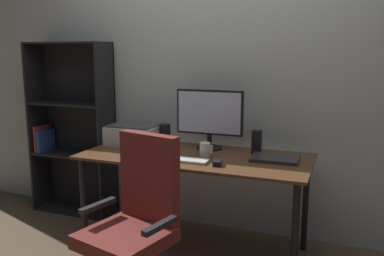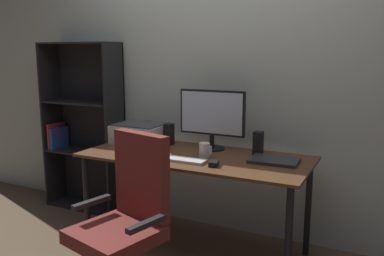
{
  "view_description": "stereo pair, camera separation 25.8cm",
  "coord_description": "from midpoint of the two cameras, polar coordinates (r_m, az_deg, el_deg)",
  "views": [
    {
      "loc": [
        1.01,
        -2.66,
        1.47
      ],
      "look_at": [
        -0.02,
        -0.02,
        0.94
      ],
      "focal_mm": 38.05,
      "sensor_mm": 36.0,
      "label": 1
    },
    {
      "loc": [
        1.24,
        -2.56,
        1.47
      ],
      "look_at": [
        -0.02,
        -0.02,
        0.94
      ],
      "focal_mm": 38.05,
      "sensor_mm": 36.0,
      "label": 2
    }
  ],
  "objects": [
    {
      "name": "office_chair",
      "position": [
        2.44,
        -6.24,
        -13.99
      ],
      "size": [
        0.57,
        0.56,
        1.01
      ],
      "rotation": [
        0.0,
        0.0,
        -0.25
      ],
      "color": "#232326",
      "rests_on": "ground"
    },
    {
      "name": "ground_plane",
      "position": [
        3.2,
        2.85,
        -16.78
      ],
      "size": [
        12.0,
        12.0,
        0.0
      ],
      "primitive_type": "plane",
      "color": "brown"
    },
    {
      "name": "speaker_right",
      "position": [
        2.99,
        11.72,
        -2.11
      ],
      "size": [
        0.06,
        0.07,
        0.17
      ],
      "primitive_type": "cube",
      "color": "black",
      "rests_on": "desk"
    },
    {
      "name": "paper_sheet",
      "position": [
        2.85,
        -2.95,
        -4.24
      ],
      "size": [
        0.29,
        0.34,
        0.0
      ],
      "primitive_type": "cube",
      "rotation": [
        0.0,
        0.0,
        0.29
      ],
      "color": "white",
      "rests_on": "desk"
    },
    {
      "name": "speaker_left",
      "position": [
        3.25,
        -0.97,
        -0.88
      ],
      "size": [
        0.06,
        0.07,
        0.17
      ],
      "primitive_type": "cube",
      "color": "black",
      "rests_on": "desk"
    },
    {
      "name": "printer",
      "position": [
        3.32,
        -5.02,
        -0.75
      ],
      "size": [
        0.4,
        0.34,
        0.16
      ],
      "color": "silver",
      "rests_on": "desk"
    },
    {
      "name": "laptop",
      "position": [
        2.83,
        14.04,
        -4.47
      ],
      "size": [
        0.33,
        0.24,
        0.02
      ],
      "primitive_type": "cube",
      "rotation": [
        0.0,
        0.0,
        0.04
      ],
      "color": "#2D2D30",
      "rests_on": "desk"
    },
    {
      "name": "bookshelf",
      "position": [
        3.93,
        -13.06,
        0.07
      ],
      "size": [
        0.77,
        0.28,
        1.56
      ],
      "color": "black",
      "rests_on": "ground"
    },
    {
      "name": "mouse",
      "position": [
        2.67,
        5.86,
        -4.99
      ],
      "size": [
        0.08,
        0.11,
        0.03
      ],
      "primitive_type": "cube",
      "rotation": [
        0.0,
        0.0,
        0.23
      ],
      "color": "black",
      "rests_on": "desk"
    },
    {
      "name": "desk",
      "position": [
        2.96,
        2.96,
        -5.34
      ],
      "size": [
        1.64,
        0.73,
        0.74
      ],
      "color": "#56351E",
      "rests_on": "ground"
    },
    {
      "name": "coffee_mug",
      "position": [
        2.86,
        4.36,
        -3.15
      ],
      "size": [
        0.09,
        0.08,
        0.1
      ],
      "color": "white",
      "rests_on": "desk"
    },
    {
      "name": "keyboard",
      "position": [
        2.76,
        1.71,
        -4.55
      ],
      "size": [
        0.29,
        0.11,
        0.02
      ],
      "primitive_type": "cube",
      "rotation": [
        0.0,
        0.0,
        0.0
      ],
      "color": "silver",
      "rests_on": "desk"
    },
    {
      "name": "monitor",
      "position": [
        3.07,
        5.22,
        1.69
      ],
      "size": [
        0.52,
        0.2,
        0.45
      ],
      "color": "black",
      "rests_on": "desk"
    },
    {
      "name": "back_wall",
      "position": [
        3.34,
        6.75,
        7.59
      ],
      "size": [
        6.4,
        0.1,
        2.6
      ],
      "primitive_type": "cube",
      "color": "beige",
      "rests_on": "ground"
    }
  ]
}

